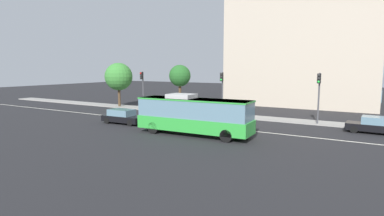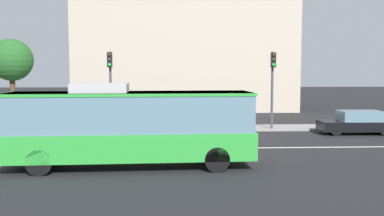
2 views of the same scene
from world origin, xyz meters
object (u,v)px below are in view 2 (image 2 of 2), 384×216
at_px(traffic_light_far_corner, 110,77).
at_px(sedan_black_ahead, 357,122).
at_px(transit_bus, 130,124).
at_px(street_tree_kerbside_centre, 12,61).
at_px(traffic_light_mid_block, 273,77).

bearing_deg(traffic_light_far_corner, sedan_black_ahead, 81.92).
distance_m(transit_bus, traffic_light_far_corner, 10.78).
height_order(traffic_light_far_corner, street_tree_kerbside_centre, street_tree_kerbside_centre).
xyz_separation_m(traffic_light_mid_block, street_tree_kerbside_centre, (-17.25, 1.59, 1.05)).
bearing_deg(sedan_black_ahead, street_tree_kerbside_centre, -6.22).
distance_m(traffic_light_mid_block, traffic_light_far_corner, 10.55).
xyz_separation_m(sedan_black_ahead, traffic_light_far_corner, (-15.56, 1.77, 2.84)).
bearing_deg(traffic_light_mid_block, sedan_black_ahead, 76.06).
height_order(sedan_black_ahead, traffic_light_mid_block, traffic_light_mid_block).
bearing_deg(sedan_black_ahead, traffic_light_mid_block, -15.72).
height_order(traffic_light_mid_block, street_tree_kerbside_centre, street_tree_kerbside_centre).
relative_size(sedan_black_ahead, traffic_light_mid_block, 0.88).
relative_size(sedan_black_ahead, traffic_light_far_corner, 0.88).
height_order(transit_bus, traffic_light_far_corner, traffic_light_far_corner).
height_order(traffic_light_mid_block, traffic_light_far_corner, same).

